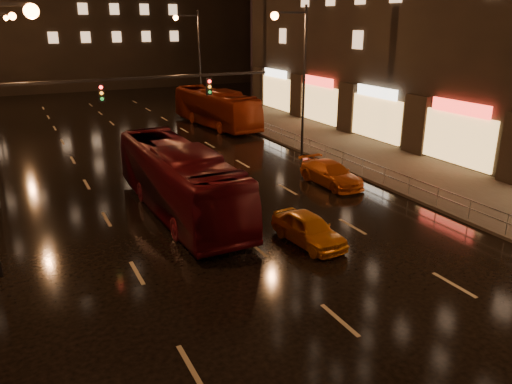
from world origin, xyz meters
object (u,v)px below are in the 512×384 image
bus_curb (216,108)px  taxi_far (331,174)px  taxi_near (309,229)px  bus_red (179,179)px

bus_curb → taxi_far: 18.90m
taxi_near → bus_curb: bearing=71.7°
taxi_near → taxi_far: 8.35m
bus_red → taxi_far: (9.19, 0.29, -1.03)m
bus_red → taxi_far: 9.25m
bus_red → taxi_near: (3.70, -6.00, -1.03)m
taxi_near → taxi_far: taxi_near is taller
bus_red → taxi_near: bus_red is taller
bus_red → taxi_near: bearing=-59.2°
taxi_near → taxi_far: size_ratio=0.86×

